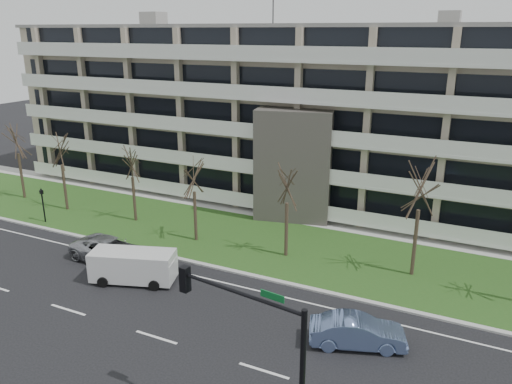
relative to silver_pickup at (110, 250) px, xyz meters
The scene contains 17 objects.
ground 9.93m from the silver_pickup, 35.95° to the right, with size 160.00×160.00×0.00m, color black.
grass_verge 10.79m from the silver_pickup, 41.89° to the left, with size 90.00×10.00×0.06m, color #224F1A.
curb 8.34m from the silver_pickup, 15.27° to the left, with size 90.00×0.35×0.12m, color #B2B2AD.
sidewalk 15.03m from the silver_pickup, 57.72° to the left, with size 90.00×2.00×0.08m, color #B2B2AD.
lane_edge_line 8.08m from the silver_pickup, ahead, with size 90.00×0.12×0.01m, color white.
apartment_building 22.16m from the silver_pickup, 67.69° to the left, with size 60.50×15.10×18.75m.
silver_pickup is the anchor object (origin of this frame).
blue_sedan 17.45m from the silver_pickup, ahead, with size 1.63×4.68×1.54m, color #6980B6.
white_van 3.61m from the silver_pickup, 25.07° to the right, with size 5.44×3.39×1.98m.
traffic_signal 18.44m from the silver_pickup, 31.51° to the right, with size 5.51×1.10×6.43m.
pedestrian_signal 10.25m from the silver_pickup, 161.32° to the left, with size 0.31×0.27×2.86m.
tree_0 18.39m from the silver_pickup, 157.04° to the left, with size 3.77×3.77×7.55m.
tree_1 12.98m from the silver_pickup, 148.76° to the left, with size 3.59×3.59×7.17m.
tree_2 8.66m from the silver_pickup, 116.15° to the left, with size 3.30×3.30×6.59m.
tree_3 7.77m from the silver_pickup, 59.12° to the left, with size 3.37×3.37×6.74m.
tree_4 12.68m from the silver_pickup, 29.89° to the left, with size 3.44×3.44×6.88m.
tree_5 20.43m from the silver_pickup, 20.04° to the left, with size 3.93×3.93×7.85m.
Camera 1 is at (13.97, -17.37, 14.84)m, focal length 35.00 mm.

